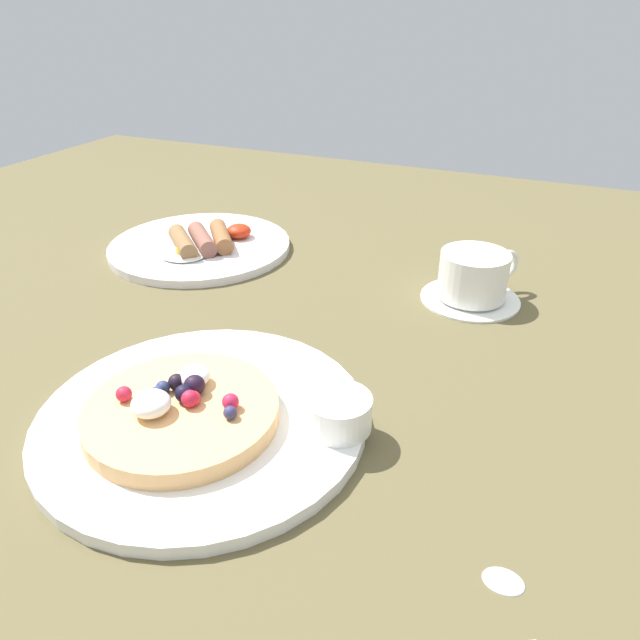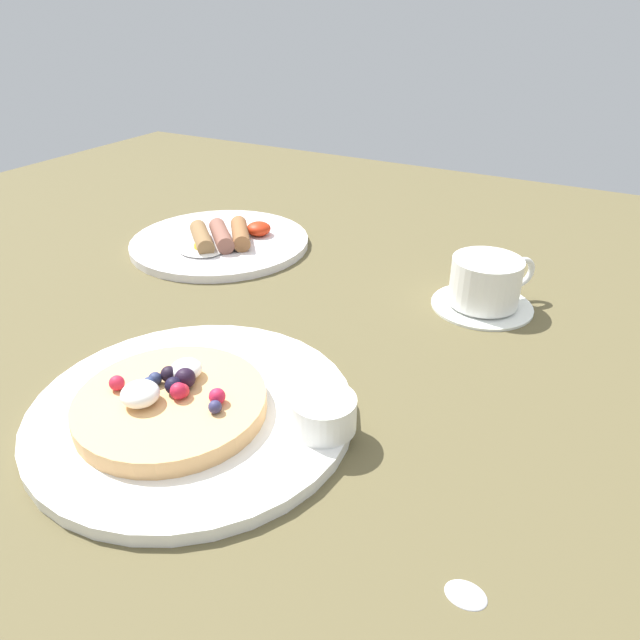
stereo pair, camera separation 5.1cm
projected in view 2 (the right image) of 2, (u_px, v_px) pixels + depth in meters
ground_plane at (313, 355)px, 67.01cm from camera, size 190.98×157.79×3.00cm
pancake_plate at (193, 411)px, 54.71cm from camera, size 29.96×29.96×1.28cm
pancake_with_berries at (171, 402)px, 53.05cm from camera, size 17.23×17.23×3.78cm
syrup_ramekin at (324, 413)px, 50.87cm from camera, size 5.77×5.77×3.09cm
breakfast_plate at (220, 242)px, 91.47cm from camera, size 27.37×27.37×1.19cm
fried_breakfast at (223, 236)px, 88.98cm from camera, size 12.07×14.56×2.73cm
coffee_saucer at (482, 304)px, 73.95cm from camera, size 12.57×12.57×0.64cm
coffee_cup at (486, 280)px, 72.36cm from camera, size 9.24×10.26×5.83cm
teaspoon at (477, 636)px, 36.02cm from camera, size 8.07×12.26×0.60cm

